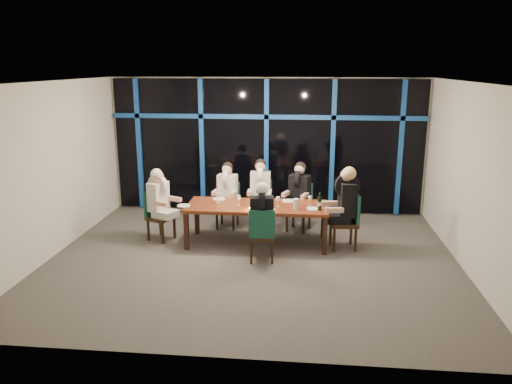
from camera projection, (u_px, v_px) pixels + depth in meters
room at (252, 143)px, 8.11m from camera, size 7.04×7.00×3.02m
window_wall at (267, 144)px, 11.06m from camera, size 6.86×0.43×2.94m
dining_table at (257, 209)px, 9.22m from camera, size 2.60×1.00×0.75m
chair_far_left at (228, 202)px, 10.25m from camera, size 0.48×0.48×0.93m
chair_far_mid at (261, 201)px, 10.28m from camera, size 0.46×0.46×0.97m
chair_far_right at (300, 204)px, 10.08m from camera, size 0.57×0.57×0.95m
chair_end_left at (157, 213)px, 9.51m from camera, size 0.58×0.58×0.94m
chair_end_right at (349, 218)px, 9.00m from camera, size 0.54×0.54×1.04m
chair_near_mid at (262, 232)px, 8.38m from camera, size 0.48×0.48×0.95m
diner_far_left at (227, 186)px, 10.08m from camera, size 0.49×0.60×0.91m
diner_far_mid at (260, 184)px, 10.10m from camera, size 0.48×0.60×0.94m
diner_far_right at (299, 187)px, 9.91m from camera, size 0.58×0.65×0.93m
diner_end_left at (160, 194)px, 9.38m from camera, size 0.65×0.60×0.92m
diner_end_right at (345, 196)px, 8.90m from camera, size 0.68×0.55×1.01m
diner_near_mid at (262, 210)px, 8.36m from camera, size 0.49×0.61×0.92m
plate_far_left at (219, 199)px, 9.58m from camera, size 0.24×0.24×0.01m
plate_far_mid at (258, 199)px, 9.60m from camera, size 0.24×0.24×0.01m
plate_far_right at (288, 201)px, 9.46m from camera, size 0.24×0.24×0.01m
plate_end_left at (187, 206)px, 9.13m from camera, size 0.24×0.24×0.01m
plate_end_right at (313, 209)px, 8.94m from camera, size 0.24×0.24×0.01m
plate_near_mid at (262, 209)px, 8.95m from camera, size 0.24×0.24×0.01m
wine_bottle at (320, 203)px, 8.85m from camera, size 0.08×0.08×0.33m
water_pitcher at (296, 204)px, 8.94m from camera, size 0.12×0.10×0.19m
tea_light at (250, 209)px, 8.91m from camera, size 0.06×0.06×0.03m
wine_glass_a at (239, 198)px, 9.18m from camera, size 0.07×0.07×0.18m
wine_glass_b at (269, 196)px, 9.36m from camera, size 0.07×0.07×0.18m
wine_glass_c at (278, 199)px, 9.05m from camera, size 0.07×0.07×0.19m
wine_glass_d at (218, 195)px, 9.33m from camera, size 0.07×0.07×0.19m
wine_glass_e at (310, 199)px, 9.16m from camera, size 0.07×0.07×0.18m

